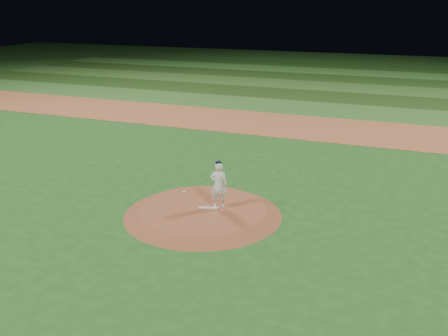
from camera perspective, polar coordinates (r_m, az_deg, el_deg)
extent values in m
plane|color=#22581C|center=(17.55, -2.44, -5.34)|extent=(120.00, 120.00, 0.00)
cube|color=#A45B33|center=(30.22, 8.52, 4.74)|extent=(70.00, 6.00, 0.02)
cube|color=#326926|center=(35.47, 10.64, 6.66)|extent=(70.00, 5.00, 0.02)
cube|color=#1F4115|center=(40.30, 12.09, 7.97)|extent=(70.00, 5.00, 0.02)
cube|color=#336725|center=(45.17, 13.24, 8.99)|extent=(70.00, 5.00, 0.02)
cube|color=#214616|center=(50.06, 14.17, 9.81)|extent=(70.00, 5.00, 0.02)
cube|color=#367A2C|center=(54.98, 14.94, 10.48)|extent=(70.00, 5.00, 0.02)
cube|color=#204E19|center=(59.91, 15.58, 11.04)|extent=(70.00, 5.00, 0.02)
cone|color=brown|center=(17.50, -2.44, -4.96)|extent=(5.50, 5.50, 0.25)
cube|color=silver|center=(17.40, -1.78, -4.58)|extent=(0.70, 0.37, 0.03)
ellipsoid|color=silver|center=(18.81, -4.60, -2.76)|extent=(0.13, 0.13, 0.07)
imported|color=white|center=(17.18, -0.61, -1.98)|extent=(0.68, 0.53, 1.65)
ellipsoid|color=black|center=(16.91, -0.62, 0.58)|extent=(0.22, 0.22, 0.15)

